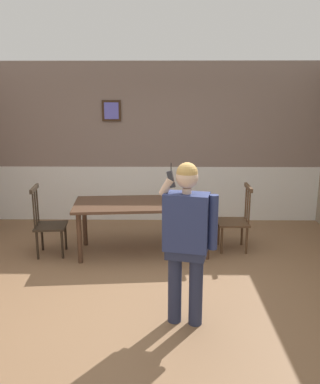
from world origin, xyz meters
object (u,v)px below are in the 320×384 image
(person_figure, at_px, (187,234))
(chair_near_window, at_px, (48,223))
(chair_by_doorway, at_px, (236,220))
(dining_table, at_px, (143,208))

(person_figure, bearing_deg, chair_near_window, -30.74)
(chair_near_window, xyz_separation_m, person_figure, (1.92, -1.81, 0.50))
(chair_near_window, xyz_separation_m, chair_by_doorway, (2.77, 0.24, -0.01))
(dining_table, height_order, chair_near_window, chair_near_window)
(chair_by_doorway, distance_m, person_figure, 2.28)
(dining_table, height_order, person_figure, person_figure)
(chair_by_doorway, bearing_deg, dining_table, 94.93)
(dining_table, relative_size, chair_near_window, 2.01)
(dining_table, bearing_deg, person_figure, -74.50)
(dining_table, height_order, chair_by_doorway, chair_by_doorway)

